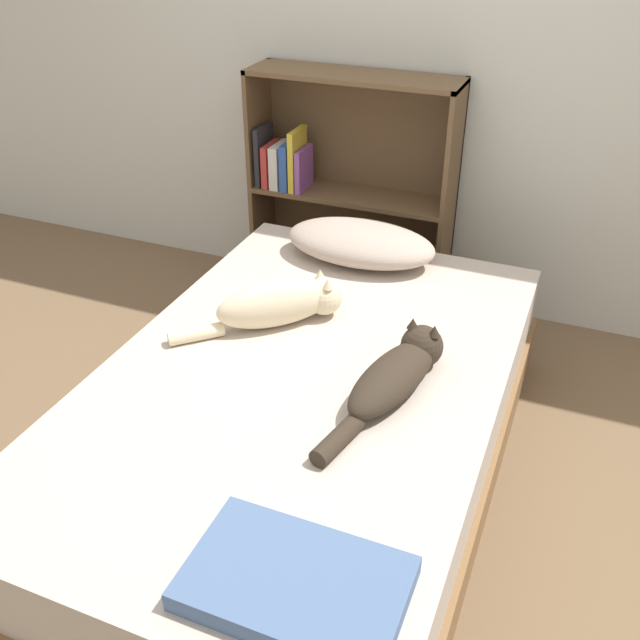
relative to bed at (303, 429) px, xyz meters
name	(u,v)px	position (x,y,z in m)	size (l,w,h in m)	color
ground_plane	(304,479)	(0.00, 0.00, -0.22)	(8.00, 8.00, 0.00)	brown
wall_back	(438,20)	(0.00, 1.39, 1.03)	(8.00, 0.06, 2.50)	silver
bed	(303,429)	(0.00, 0.00, 0.00)	(1.22, 1.94, 0.45)	brown
pillow	(360,243)	(-0.09, 0.77, 0.30)	(0.59, 0.33, 0.14)	#B29E8E
cat_light	(283,303)	(-0.17, 0.23, 0.31)	(0.47, 0.45, 0.16)	beige
cat_dark	(397,373)	(0.29, 0.03, 0.29)	(0.24, 0.61, 0.15)	#33281E
bookshelf	(346,187)	(-0.33, 1.26, 0.32)	(0.91, 0.26, 1.05)	brown
blanket_fold	(296,583)	(0.30, -0.73, 0.26)	(0.46, 0.29, 0.05)	#4C668E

